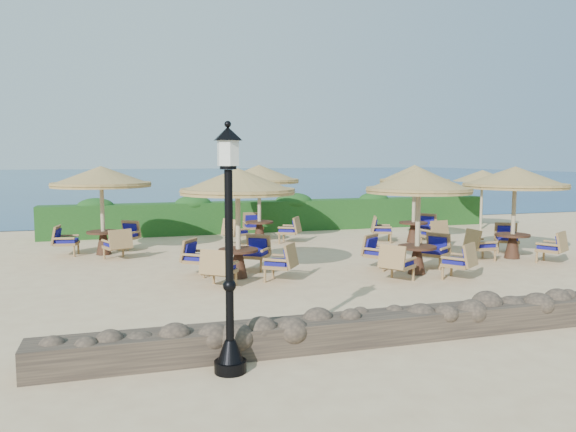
{
  "coord_description": "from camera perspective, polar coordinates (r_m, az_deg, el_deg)",
  "views": [
    {
      "loc": [
        -6.19,
        -14.08,
        2.91
      ],
      "look_at": [
        -1.74,
        0.61,
        1.3
      ],
      "focal_mm": 35.0,
      "sensor_mm": 36.0,
      "label": 1
    }
  ],
  "objects": [
    {
      "name": "ground",
      "position": [
        15.66,
        6.77,
        -4.77
      ],
      "size": [
        120.0,
        120.0,
        0.0
      ],
      "primitive_type": "plane",
      "color": "#D5B787",
      "rests_on": "ground"
    },
    {
      "name": "sea",
      "position": [
        84.36,
        -12.66,
        3.88
      ],
      "size": [
        160.0,
        160.0,
        0.0
      ],
      "primitive_type": "plane",
      "color": "navy",
      "rests_on": "ground"
    },
    {
      "name": "hedge",
      "position": [
        22.29,
        -0.64,
        0.04
      ],
      "size": [
        18.0,
        0.9,
        1.2
      ],
      "primitive_type": "cube",
      "color": "#143D13",
      "rests_on": "ground"
    },
    {
      "name": "stone_wall",
      "position": [
        10.38,
        20.8,
        -9.44
      ],
      "size": [
        15.0,
        0.65,
        0.44
      ],
      "primitive_type": "cube",
      "color": "#4F4031",
      "rests_on": "ground"
    },
    {
      "name": "lamp_post",
      "position": [
        7.54,
        -5.99,
        -4.44
      ],
      "size": [
        0.44,
        0.44,
        3.31
      ],
      "color": "black",
      "rests_on": "ground"
    },
    {
      "name": "extra_parasol",
      "position": [
        23.83,
        19.14,
        3.88
      ],
      "size": [
        2.3,
        2.3,
        2.41
      ],
      "color": "tan",
      "rests_on": "ground"
    },
    {
      "name": "cafe_set_0",
      "position": [
        13.46,
        -5.12,
        1.32
      ],
      "size": [
        2.79,
        2.79,
        2.65
      ],
      "color": "tan",
      "rests_on": "ground"
    },
    {
      "name": "cafe_set_1",
      "position": [
        14.24,
        13.09,
        1.26
      ],
      "size": [
        2.69,
        2.69,
        2.65
      ],
      "color": "tan",
      "rests_on": "ground"
    },
    {
      "name": "cafe_set_2",
      "position": [
        17.3,
        22.03,
        2.33
      ],
      "size": [
        2.93,
        2.93,
        2.65
      ],
      "color": "tan",
      "rests_on": "ground"
    },
    {
      "name": "cafe_set_3",
      "position": [
        17.57,
        -18.41,
        2.52
      ],
      "size": [
        2.94,
        2.94,
        2.65
      ],
      "color": "tan",
      "rests_on": "ground"
    },
    {
      "name": "cafe_set_4",
      "position": [
        19.29,
        -2.94,
        2.99
      ],
      "size": [
        2.78,
        2.79,
        2.65
      ],
      "color": "tan",
      "rests_on": "ground"
    },
    {
      "name": "cafe_set_5",
      "position": [
        19.53,
        12.7,
        2.56
      ],
      "size": [
        2.75,
        2.62,
        2.65
      ],
      "color": "tan",
      "rests_on": "ground"
    }
  ]
}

